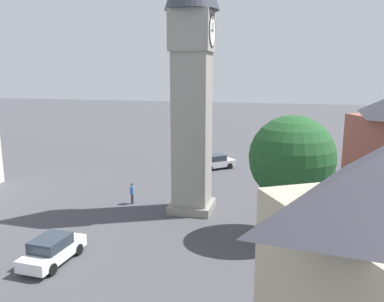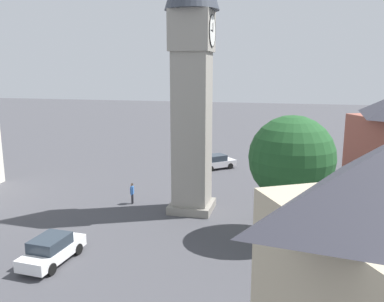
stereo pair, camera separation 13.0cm
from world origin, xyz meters
name	(u,v)px [view 2 (the right image)]	position (x,y,z in m)	size (l,w,h in m)	color
ground_plane	(192,210)	(0.00, 0.00, 0.00)	(200.00, 200.00, 0.00)	#424247
clock_tower	(192,45)	(0.00, 0.00, 12.18)	(3.81, 3.81, 20.82)	gray
car_blue_kerb	(52,249)	(9.97, -5.53, 0.76)	(4.23, 2.02, 1.53)	white
car_silver_kerb	(216,162)	(-13.03, -0.48, 0.76)	(4.01, 4.20, 1.53)	silver
car_red_corner	(315,196)	(-3.40, 9.10, 0.76)	(2.21, 4.31, 1.53)	red
pedestrian	(132,191)	(-0.28, -4.95, 1.01)	(0.56, 0.26, 1.69)	black
tree	(292,158)	(3.28, 7.12, 5.12)	(5.32, 5.32, 7.79)	brown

